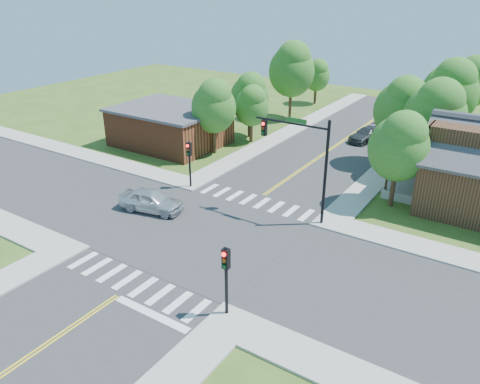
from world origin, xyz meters
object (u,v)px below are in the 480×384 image
Objects in this scene: signal_mast_ne at (302,152)px; signal_pole_se at (226,269)px; car_silver at (151,201)px; car_dgrey at (367,135)px; signal_pole_nw at (189,156)px.

signal_mast_ne is 1.89× the size of signal_pole_se.
car_dgrey is at bearing -28.88° from car_silver.
signal_pole_se is 0.75× the size of car_dgrey.
signal_pole_se is 15.84m from signal_pole_nw.
signal_pole_nw is at bearing 135.00° from signal_pole_se.
signal_pole_se reaches higher than car_silver.
signal_mast_ne is 1.42× the size of car_dgrey.
car_dgrey is (-3.61, 30.41, -1.98)m from signal_pole_se.
signal_pole_nw is 0.75× the size of car_dgrey.
signal_pole_nw is at bearing -97.77° from car_dgrey.
signal_pole_nw is (-11.20, 11.20, 0.00)m from signal_pole_se.
signal_mast_ne is at bearing -70.48° from car_dgrey.
car_silver is (-10.93, 6.49, -1.87)m from signal_pole_se.
signal_pole_nw is 20.74m from car_dgrey.
car_dgrey is (7.59, 19.21, -1.98)m from signal_pole_nw.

